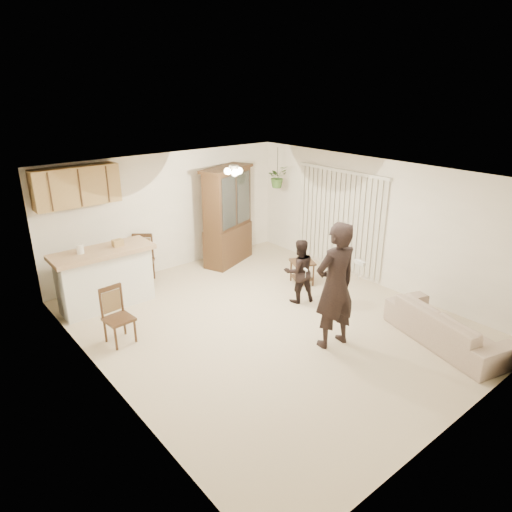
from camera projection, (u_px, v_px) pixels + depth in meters
floor at (269, 323)px, 7.75m from camera, size 6.50×6.50×0.00m
ceiling at (271, 177)px, 6.86m from camera, size 5.50×6.50×0.02m
wall_back at (169, 212)px, 9.65m from camera, size 5.50×0.02×2.50m
wall_front at (465, 335)px, 4.96m from camera, size 5.50×0.02×2.50m
wall_left at (103, 303)px, 5.68m from camera, size 0.02×6.50×2.50m
wall_right at (376, 223)px, 8.94m from camera, size 0.02×6.50×2.50m
breakfast_bar at (106, 281)px, 8.18m from camera, size 1.60×0.55×1.00m
bar_top at (102, 252)px, 7.98m from camera, size 1.75×0.70×0.08m
upper_cabinets at (76, 186)px, 8.10m from camera, size 1.50×0.34×0.70m
vertical_blinds at (339, 220)px, 9.62m from camera, size 0.06×2.30×2.10m
ceiling_fixture at (234, 171)px, 7.88m from camera, size 0.36×0.36×0.20m
hanging_plant at (277, 177)px, 10.19m from camera, size 0.43×0.37×0.48m
plant_cord at (278, 162)px, 10.07m from camera, size 0.01×0.01×0.65m
sofa at (447, 322)px, 7.04m from camera, size 1.18×2.00×0.73m
adult at (335, 292)px, 6.82m from camera, size 0.71×0.52×1.80m
child at (299, 267)px, 8.30m from camera, size 0.80×0.71×1.35m
china_hutch at (228, 217)px, 10.03m from camera, size 1.46×0.98×2.15m
side_table at (302, 272)px, 9.19m from camera, size 0.58×0.58×0.53m
chair_bar at (120, 327)px, 7.10m from camera, size 0.44×0.44×0.91m
chair_hutch_left at (143, 270)px, 9.23m from camera, size 0.61×0.61×0.98m
chair_hutch_right at (233, 245)px, 10.55m from camera, size 0.65×0.65×1.12m
controller_adult at (360, 263)px, 6.22m from camera, size 0.08×0.18×0.05m
controller_child at (306, 270)px, 8.03m from camera, size 0.07×0.11×0.03m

